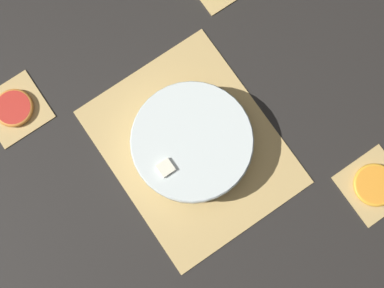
% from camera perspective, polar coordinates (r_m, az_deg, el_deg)
% --- Properties ---
extents(ground_plane, '(6.00, 6.00, 0.00)m').
position_cam_1_polar(ground_plane, '(1.16, 0.00, -0.31)').
color(ground_plane, black).
extents(bamboo_mat_center, '(0.42, 0.34, 0.01)m').
position_cam_1_polar(bamboo_mat_center, '(1.16, 0.00, -0.28)').
color(bamboo_mat_center, tan).
rests_on(bamboo_mat_center, ground_plane).
extents(coaster_mat_near_left, '(0.13, 0.13, 0.01)m').
position_cam_1_polar(coaster_mat_near_left, '(1.24, -18.35, 3.57)').
color(coaster_mat_near_left, tan).
rests_on(coaster_mat_near_left, ground_plane).
extents(coaster_mat_far_right, '(0.13, 0.13, 0.01)m').
position_cam_1_polar(coaster_mat_far_right, '(1.21, 18.82, -4.19)').
color(coaster_mat_far_right, tan).
rests_on(coaster_mat_far_right, ground_plane).
extents(fruit_salad_bowl, '(0.26, 0.26, 0.08)m').
position_cam_1_polar(fruit_salad_bowl, '(1.12, 0.01, 0.12)').
color(fruit_salad_bowl, silver).
rests_on(fruit_salad_bowl, bamboo_mat_center).
extents(orange_slice_whole, '(0.09, 0.09, 0.01)m').
position_cam_1_polar(orange_slice_whole, '(1.20, 18.94, -4.15)').
color(orange_slice_whole, orange).
rests_on(orange_slice_whole, coaster_mat_far_right).
extents(grapefruit_slice, '(0.09, 0.09, 0.01)m').
position_cam_1_polar(grapefruit_slice, '(1.23, -18.48, 3.67)').
color(grapefruit_slice, red).
rests_on(grapefruit_slice, coaster_mat_near_left).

